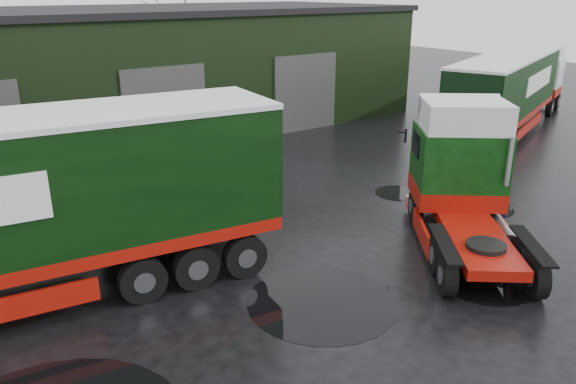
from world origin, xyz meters
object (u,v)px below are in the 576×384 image
object	(u,v)px
warehouse	(116,70)
lorry_right	(504,97)
tree_back_b	(172,38)
hero_tractor	(474,186)
wash_bucket	(504,207)

from	to	relation	value
warehouse	lorry_right	bearing A→B (deg)	-41.59
warehouse	lorry_right	size ratio (longest dim) A/B	2.04
warehouse	lorry_right	distance (m)	20.08
lorry_right	tree_back_b	world-z (taller)	tree_back_b
hero_tractor	wash_bucket	world-z (taller)	hero_tractor
lorry_right	warehouse	bearing A→B (deg)	-151.62
wash_bucket	lorry_right	bearing A→B (deg)	35.16
hero_tractor	warehouse	bearing A→B (deg)	135.79
hero_tractor	wash_bucket	bearing A→B (deg)	58.10
hero_tractor	tree_back_b	size ratio (longest dim) A/B	0.90
lorry_right	tree_back_b	xyz separation A→B (m)	(-7.00, 23.31, 1.67)
warehouse	lorry_right	xyz separation A→B (m)	(15.00, -13.31, -1.07)
lorry_right	wash_bucket	bearing A→B (deg)	-74.87
hero_tractor	lorry_right	bearing A→B (deg)	69.65
warehouse	tree_back_b	bearing A→B (deg)	51.34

